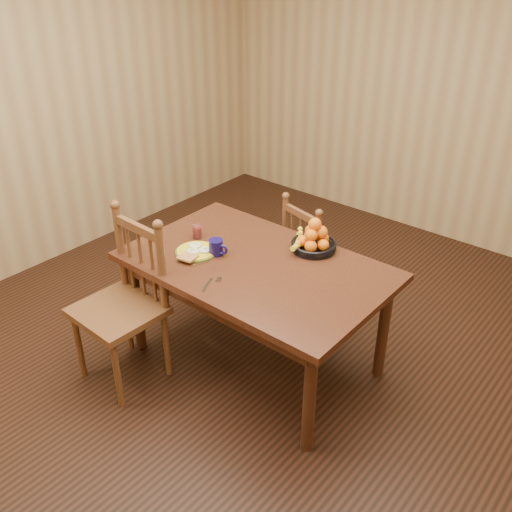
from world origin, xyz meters
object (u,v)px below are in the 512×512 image
Objects in this scene: coffee_mug at (217,247)px; chair_near at (124,305)px; fruit_bowl at (313,240)px; dining_table at (256,275)px; chair_far at (314,259)px; breakfast_plate at (196,251)px.

chair_near is at bearing -118.50° from coffee_mug.
coffee_mug is 0.41× the size of fruit_bowl.
dining_table is at bearing 50.10° from chair_near.
coffee_mug is at bearing 88.23° from chair_far.
chair_near reaches higher than dining_table.
coffee_mug reaches higher than breakfast_plate.
chair_near is 1.24m from fruit_bowl.
fruit_bowl is (0.42, 0.44, 0.01)m from coffee_mug.
dining_table is 1.74× the size of chair_far.
breakfast_plate is 0.91× the size of fruit_bowl.
fruit_bowl reaches higher than coffee_mug.
dining_table is at bearing 21.31° from breakfast_plate.
chair_far is 6.88× the size of coffee_mug.
chair_far is 3.10× the size of breakfast_plate.
breakfast_plate is (0.18, 0.46, 0.24)m from chair_near.
coffee_mug is (0.11, 0.07, 0.04)m from breakfast_plate.
chair_near is at bearing -111.00° from breakfast_plate.
coffee_mug is (-0.21, -0.78, 0.35)m from chair_far.
fruit_bowl is at bearing 55.79° from chair_near.
dining_table is 0.41m from breakfast_plate.
fruit_bowl is at bearing 43.41° from breakfast_plate.
chair_near reaches higher than coffee_mug.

